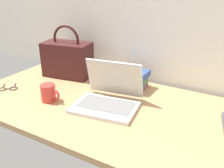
% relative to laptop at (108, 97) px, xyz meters
% --- Properties ---
extents(desk, '(1.60, 0.76, 0.03)m').
position_rel_laptop_xyz_m(desk, '(0.03, 0.00, -0.06)').
color(desk, tan).
rests_on(desk, ground).
extents(laptop, '(0.34, 0.32, 0.21)m').
position_rel_laptop_xyz_m(laptop, '(0.00, 0.00, 0.00)').
color(laptop, silver).
rests_on(laptop, desk).
extents(coffee_mug, '(0.11, 0.08, 0.09)m').
position_rel_laptop_xyz_m(coffee_mug, '(-0.29, -0.11, -0.00)').
color(coffee_mug, red).
rests_on(coffee_mug, desk).
extents(eyeglasses, '(0.14, 0.14, 0.01)m').
position_rel_laptop_xyz_m(eyeglasses, '(-0.61, -0.13, -0.04)').
color(eyeglasses, '#333338').
rests_on(eyeglasses, desk).
extents(handbag, '(0.32, 0.21, 0.33)m').
position_rel_laptop_xyz_m(handbag, '(-0.44, 0.22, 0.07)').
color(handbag, '#3F1919').
rests_on(handbag, desk).
extents(book_stack, '(0.20, 0.18, 0.11)m').
position_rel_laptop_xyz_m(book_stack, '(-0.00, 0.25, 0.01)').
color(book_stack, '#8C4C8C').
rests_on(book_stack, desk).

